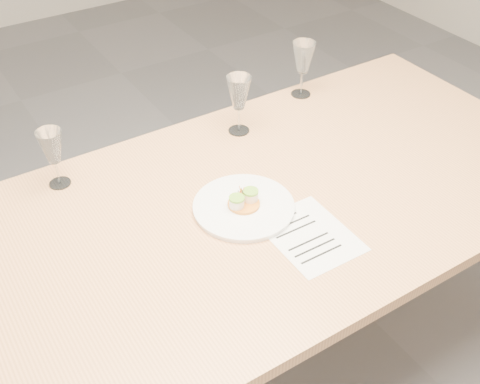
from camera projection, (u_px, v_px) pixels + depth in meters
ground at (213, 377)px, 2.17m from camera, size 7.00×7.00×0.00m
dining_table at (206, 239)px, 1.74m from camera, size 2.40×1.00×0.75m
dinner_plate at (244, 206)px, 1.73m from camera, size 0.29×0.29×0.08m
recipe_sheet at (310, 235)px, 1.65m from camera, size 0.21×0.27×0.00m
wine_glass_2 at (52, 148)px, 1.75m from camera, size 0.08×0.08×0.19m
wine_glass_3 at (239, 94)px, 1.97m from camera, size 0.08×0.08×0.21m
wine_glass_4 at (303, 59)px, 2.17m from camera, size 0.08×0.08×0.21m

